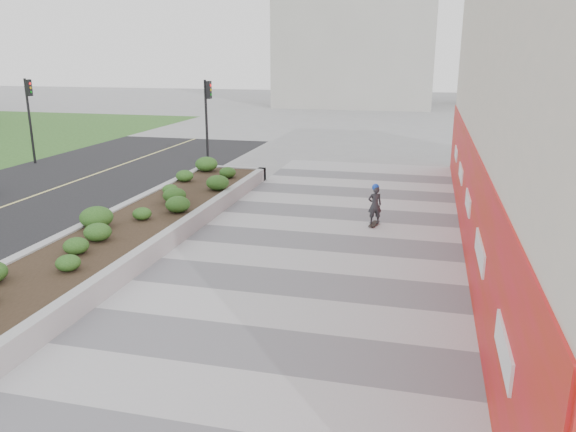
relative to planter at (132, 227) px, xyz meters
name	(u,v)px	position (x,y,z in m)	size (l,w,h in m)	color
ground	(229,404)	(5.50, -7.00, -0.42)	(160.00, 160.00, 0.00)	gray
walkway	(278,320)	(5.50, -4.00, -0.41)	(8.00, 36.00, 0.01)	#A8A8AD
planter	(132,227)	(0.00, 0.00, 0.00)	(3.00, 18.00, 0.90)	#9E9EA0
traffic_signal_near	(208,112)	(-1.73, 10.50, 2.34)	(0.33, 0.28, 4.20)	black
traffic_signal_far	(30,108)	(-10.93, 10.00, 2.34)	(0.33, 0.28, 4.20)	black
distant_bldg_north_l	(359,8)	(0.50, 48.00, 9.58)	(16.00, 12.00, 20.00)	#ADAAA3
manhole_cover	(301,323)	(6.00, -4.00, -0.42)	(0.44, 0.44, 0.01)	#595654
skateboarder	(375,205)	(6.79, 3.23, 0.29)	(0.53, 0.74, 1.39)	beige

